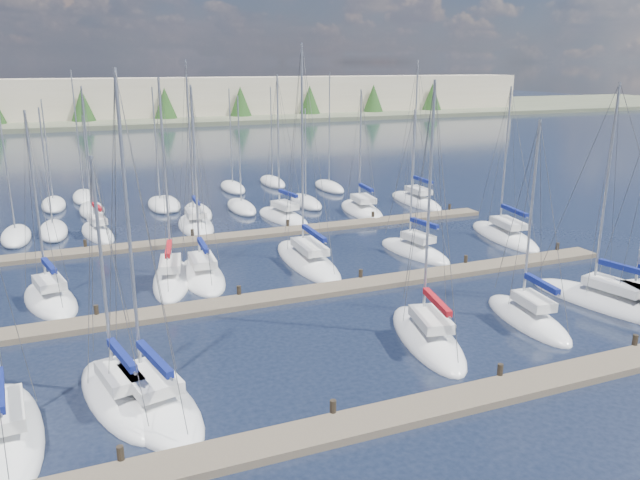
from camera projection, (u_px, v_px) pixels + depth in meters
name	position (u px, v px, depth m)	size (l,w,h in m)	color
ground	(179.00, 176.00, 76.82)	(400.00, 400.00, 0.00)	#1A2235
dock_near	(432.00, 407.00, 25.19)	(44.00, 1.93, 1.10)	#6B5E4C
dock_mid	(307.00, 293.00, 37.65)	(44.00, 1.93, 1.10)	#6B5E4C
dock_far	(245.00, 235.00, 50.10)	(44.00, 1.93, 1.10)	#6B5E4C
sailboat_a	(8.00, 433.00, 23.33)	(3.17, 8.40, 11.87)	white
sailboat_b	(119.00, 398.00, 25.82)	(3.95, 8.06, 10.90)	white
sailboat_q	(362.00, 210.00, 58.57)	(3.71, 8.47, 11.95)	white
sailboat_d	(427.00, 337.00, 31.44)	(4.25, 8.63, 13.54)	white
sailboat_r	(416.00, 201.00, 62.40)	(2.81, 9.01, 14.54)	white
sailboat_p	(283.00, 217.00, 55.89)	(3.89, 8.14, 13.32)	white
sailboat_m	(504.00, 236.00, 49.88)	(4.03, 9.36, 12.56)	white
sailboat_k	(307.00, 261.00, 43.62)	(3.03, 10.49, 15.52)	white
sailboat_c	(149.00, 400.00, 25.61)	(4.96, 9.02, 14.13)	white
sailboat_o	(196.00, 225.00, 53.15)	(3.26, 7.91, 14.53)	white
sailboat_h	(50.00, 300.00, 36.45)	(4.04, 7.27, 11.81)	white
sailboat_l	(415.00, 251.00, 45.78)	(3.55, 7.47, 11.15)	white
sailboat_e	(528.00, 319.00, 33.74)	(3.06, 7.28, 11.54)	white
sailboat_i	(172.00, 279.00, 39.91)	(3.92, 8.49, 13.46)	white
sailboat_j	(202.00, 276.00, 40.57)	(3.03, 7.78, 12.99)	white
sailboat_f	(605.00, 302.00, 36.08)	(4.67, 9.71, 13.29)	white
sailboat_n	(98.00, 233.00, 50.75)	(3.20, 7.05, 12.54)	white
distant_boats	(163.00, 204.00, 60.71)	(36.93, 20.75, 13.30)	#9EA0A5
shoreline	(55.00, 89.00, 149.79)	(400.00, 60.00, 38.00)	#666B51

